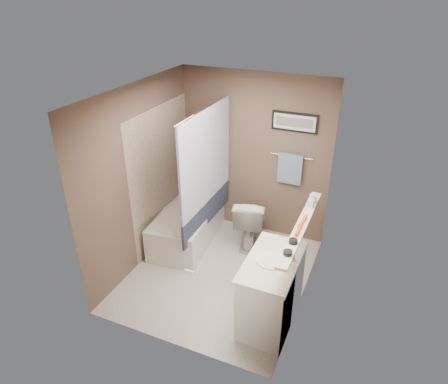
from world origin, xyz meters
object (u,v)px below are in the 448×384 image
at_px(toilet, 251,220).
at_px(soap_bottle, 311,201).
at_px(vanity, 271,293).
at_px(glass_jar, 313,199).
at_px(bathtub, 189,224).
at_px(candle_bowl_far, 293,241).
at_px(hair_brush_front, 299,230).
at_px(candle_bowl_near, 288,253).
at_px(hair_brush_back, 303,221).

height_order(toilet, soap_bottle, soap_bottle).
height_order(vanity, glass_jar, glass_jar).
height_order(bathtub, vanity, vanity).
height_order(toilet, candle_bowl_far, candle_bowl_far).
distance_m(vanity, hair_brush_front, 0.79).
distance_m(toilet, soap_bottle, 1.35).
bearing_deg(glass_jar, candle_bowl_far, -90.00).
xyz_separation_m(bathtub, candle_bowl_far, (1.79, -1.09, 0.89)).
bearing_deg(vanity, candle_bowl_far, 3.21).
relative_size(toilet, soap_bottle, 5.22).
bearing_deg(hair_brush_front, vanity, -128.71).
bearing_deg(toilet, soap_bottle, 135.68).
bearing_deg(candle_bowl_near, soap_bottle, 90.00).
height_order(hair_brush_back, soap_bottle, soap_bottle).
xyz_separation_m(candle_bowl_near, soap_bottle, (0.00, 0.98, 0.05)).
height_order(candle_bowl_near, soap_bottle, soap_bottle).
xyz_separation_m(vanity, candle_bowl_near, (0.19, -0.20, 0.73)).
relative_size(candle_bowl_far, hair_brush_front, 0.41).
height_order(hair_brush_front, hair_brush_back, same).
height_order(bathtub, toilet, toilet).
relative_size(toilet, vanity, 0.85).
xyz_separation_m(hair_brush_front, hair_brush_back, (0.00, 0.19, 0.00)).
bearing_deg(glass_jar, candle_bowl_near, -90.00).
xyz_separation_m(bathtub, toilet, (0.87, 0.26, 0.13)).
bearing_deg(bathtub, candle_bowl_near, -41.93).
bearing_deg(glass_jar, vanity, -101.57).
distance_m(toilet, hair_brush_back, 1.51).
bearing_deg(hair_brush_back, candle_bowl_near, -90.00).
distance_m(bathtub, candle_bowl_near, 2.38).
bearing_deg(toilet, glass_jar, 141.38).
bearing_deg(bathtub, soap_bottle, -15.95).
xyz_separation_m(bathtub, hair_brush_back, (1.79, -0.68, 0.89)).
distance_m(candle_bowl_far, hair_brush_back, 0.41).
height_order(vanity, candle_bowl_near, candle_bowl_near).
xyz_separation_m(candle_bowl_near, glass_jar, (0.00, 1.10, 0.03)).
distance_m(hair_brush_front, glass_jar, 0.67).
relative_size(vanity, glass_jar, 9.00).
height_order(candle_bowl_far, hair_brush_back, hair_brush_back).
xyz_separation_m(candle_bowl_near, hair_brush_front, (0.00, 0.43, 0.00)).
height_order(candle_bowl_near, hair_brush_front, hair_brush_front).
distance_m(candle_bowl_near, hair_brush_back, 0.62).
bearing_deg(hair_brush_front, glass_jar, 90.00).
distance_m(vanity, soap_bottle, 1.13).
bearing_deg(soap_bottle, hair_brush_front, -90.00).
relative_size(toilet, hair_brush_front, 3.47).
xyz_separation_m(hair_brush_front, glass_jar, (0.00, 0.67, 0.03)).
bearing_deg(bathtub, hair_brush_back, -26.82).
bearing_deg(candle_bowl_near, glass_jar, 90.00).
bearing_deg(soap_bottle, toilet, 147.81).
relative_size(hair_brush_front, hair_brush_back, 1.00).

